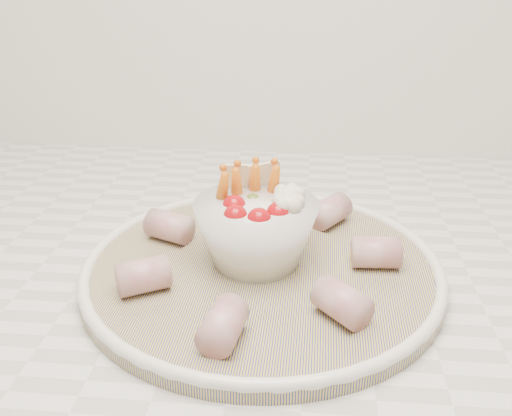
# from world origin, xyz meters

# --- Properties ---
(serving_platter) EXTENTS (0.37, 0.37, 0.02)m
(serving_platter) POSITION_xyz_m (-0.04, 1.36, 0.93)
(serving_platter) COLOR navy
(serving_platter) RESTS_ON kitchen_counter
(veggie_bowl) EXTENTS (0.13, 0.13, 0.10)m
(veggie_bowl) POSITION_xyz_m (-0.05, 1.37, 0.97)
(veggie_bowl) COLOR white
(veggie_bowl) RESTS_ON serving_platter
(cured_meat_rolls) EXTENTS (0.28, 0.31, 0.03)m
(cured_meat_rolls) POSITION_xyz_m (-0.05, 1.36, 0.95)
(cured_meat_rolls) COLOR #A44B52
(cured_meat_rolls) RESTS_ON serving_platter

